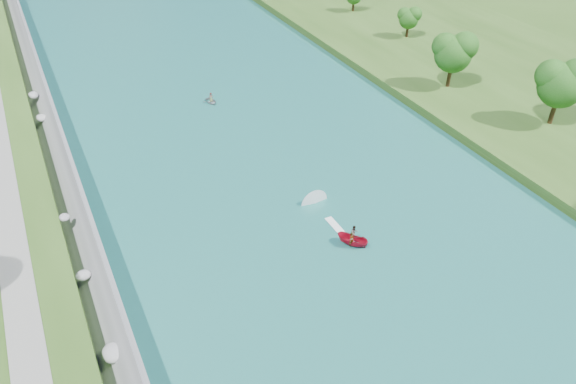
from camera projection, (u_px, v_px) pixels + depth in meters
ground at (375, 288)px, 57.94m from camera, size 260.00×260.00×0.00m
river_water at (289, 188)px, 72.49m from camera, size 55.00×240.00×0.10m
berm_east at (565, 105)px, 89.94m from camera, size 44.00×240.00×1.50m
riprap_bank at (81, 238)px, 61.60m from camera, size 4.31×236.00×4.41m
riverside_path at (11, 240)px, 58.72m from camera, size 3.00×200.00×0.10m
motorboat at (344, 230)px, 64.39m from camera, size 3.60×18.62×2.12m
raft at (211, 100)px, 91.98m from camera, size 2.40×3.04×1.73m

